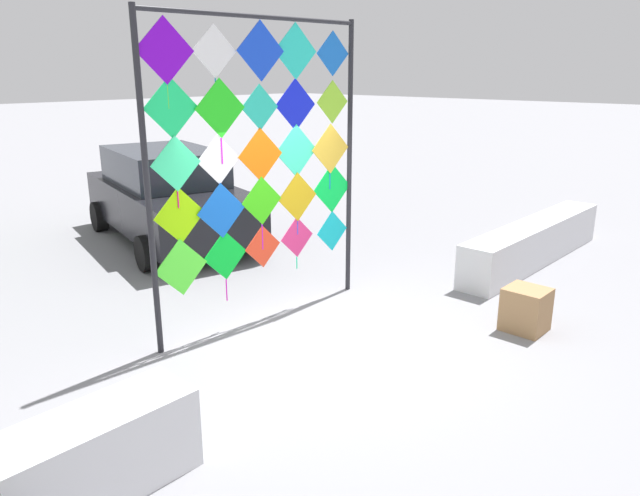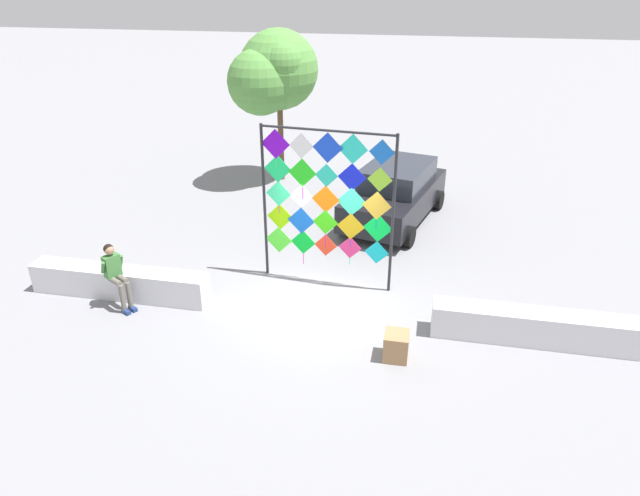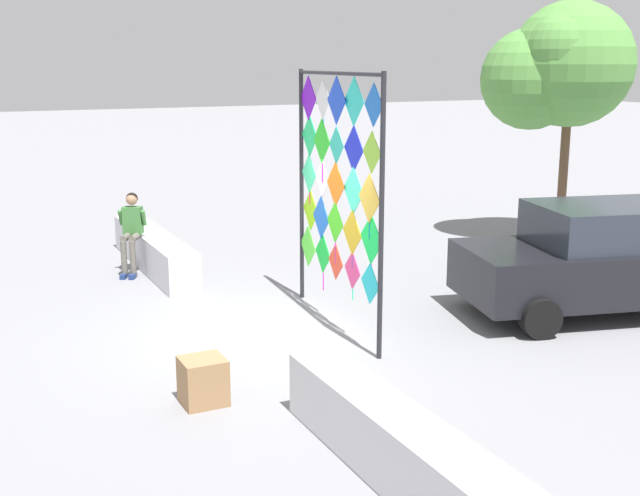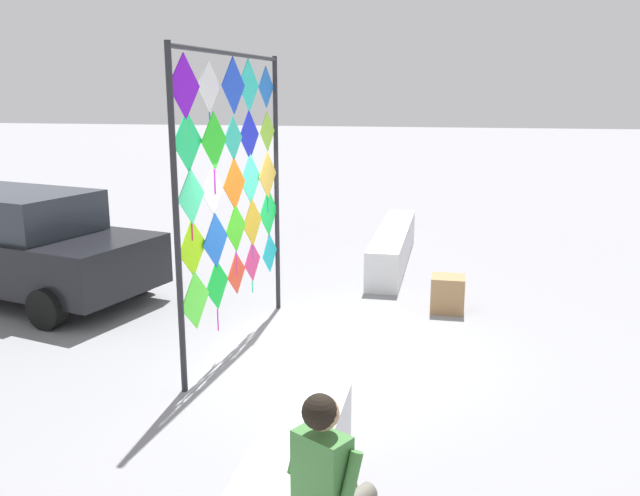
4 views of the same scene
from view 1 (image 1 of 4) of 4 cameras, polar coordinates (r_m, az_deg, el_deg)
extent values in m
plane|color=gray|center=(7.43, 1.35, -8.85)|extent=(120.00, 120.00, 0.00)
cube|color=silver|center=(10.91, 19.82, 0.53)|extent=(4.31, 0.58, 0.71)
cylinder|color=#232328|center=(6.79, -16.19, 5.20)|extent=(0.07, 0.07, 3.86)
cylinder|color=#232328|center=(8.62, 2.83, 8.15)|extent=(0.07, 0.07, 3.86)
cylinder|color=#232328|center=(7.52, -5.99, 21.20)|extent=(3.12, 0.33, 0.06)
cube|color=#4FF734|center=(7.17, -13.13, -1.81)|extent=(0.69, 0.07, 0.69)
cube|color=#09CC2D|center=(7.49, -9.05, -0.69)|extent=(0.63, 0.07, 0.63)
cylinder|color=#E516BF|center=(7.64, -8.94, -3.99)|extent=(0.02, 0.02, 0.29)
cube|color=#EF3B1F|center=(7.79, -5.50, 0.14)|extent=(0.57, 0.06, 0.57)
cube|color=#E32F74|center=(8.17, -2.22, 1.05)|extent=(0.57, 0.06, 0.57)
cylinder|color=#16E596|center=(8.28, -2.23, -1.41)|extent=(0.02, 0.02, 0.18)
cube|color=#12BFCD|center=(8.59, 1.17, 1.64)|extent=(0.59, 0.06, 0.59)
cube|color=#91E808|center=(7.05, -13.28, 3.04)|extent=(0.67, 0.07, 0.67)
cube|color=blue|center=(7.30, -9.41, 3.55)|extent=(0.68, 0.07, 0.68)
cube|color=#35D112|center=(7.63, -5.60, 4.53)|extent=(0.62, 0.07, 0.63)
cylinder|color=#BF16E5|center=(7.75, -5.54, 1.07)|extent=(0.02, 0.02, 0.34)
cube|color=gold|center=(8.03, -2.16, 4.91)|extent=(0.66, 0.07, 0.67)
cylinder|color=blue|center=(8.13, -2.18, 1.96)|extent=(0.02, 0.02, 0.19)
cube|color=#08DD44|center=(8.45, 1.16, 5.75)|extent=(0.70, 0.07, 0.70)
cylinder|color=#E516AB|center=(8.57, 1.10, 2.45)|extent=(0.02, 0.02, 0.31)
cube|color=#38EF97|center=(6.91, -13.63, 7.86)|extent=(0.63, 0.07, 0.63)
cylinder|color=#E51679|center=(6.99, -13.44, 4.53)|extent=(0.02, 0.02, 0.19)
cube|color=white|center=(7.21, -9.69, 8.34)|extent=(0.59, 0.06, 0.59)
cube|color=orange|center=(7.54, -5.72, 8.85)|extent=(0.68, 0.07, 0.68)
cylinder|color=#1695E5|center=(7.63, -5.65, 4.96)|extent=(0.02, 0.02, 0.37)
cube|color=#38E3B1|center=(7.94, -2.28, 9.28)|extent=(0.70, 0.07, 0.70)
cylinder|color=#E51653|center=(8.02, -2.28, 5.70)|extent=(0.02, 0.02, 0.31)
cube|color=gold|center=(8.32, 1.01, 9.49)|extent=(0.68, 0.07, 0.68)
cylinder|color=blue|center=(8.39, 0.95, 6.42)|extent=(0.02, 0.02, 0.22)
cube|color=#1AF175|center=(6.86, -14.07, 12.90)|extent=(0.67, 0.07, 0.67)
cube|color=#21EB1E|center=(7.15, -9.53, 13.07)|extent=(0.68, 0.07, 0.68)
cylinder|color=#E116E5|center=(7.21, -9.38, 9.16)|extent=(0.02, 0.02, 0.30)
cube|color=#27DDBB|center=(7.49, -5.79, 13.28)|extent=(0.55, 0.06, 0.56)
cylinder|color=red|center=(7.53, -5.75, 10.34)|extent=(0.02, 0.02, 0.22)
cube|color=#1120F4|center=(7.88, -2.36, 13.54)|extent=(0.66, 0.07, 0.67)
cylinder|color=yellow|center=(7.93, -2.36, 9.90)|extent=(0.02, 0.02, 0.34)
cube|color=#96E52F|center=(8.30, 1.20, 13.82)|extent=(0.57, 0.06, 0.57)
cube|color=#730AD3|center=(6.83, -14.64, 17.85)|extent=(0.70, 0.07, 0.70)
cylinder|color=#79E516|center=(6.84, -14.38, 13.86)|extent=(0.02, 0.02, 0.25)
cube|color=white|center=(7.15, -10.09, 18.09)|extent=(0.59, 0.06, 0.59)
cylinder|color=#168EE5|center=(7.16, -9.97, 15.06)|extent=(0.02, 0.02, 0.17)
cube|color=blue|center=(7.49, -5.70, 18.28)|extent=(0.70, 0.07, 0.70)
cube|color=#24DCC5|center=(7.87, -2.35, 18.33)|extent=(0.69, 0.07, 0.69)
cylinder|color=red|center=(7.88, -2.35, 14.76)|extent=(0.02, 0.02, 0.29)
cube|color=blue|center=(8.31, 1.24, 18.13)|extent=(0.58, 0.06, 0.58)
cube|color=black|center=(11.85, -14.23, 4.02)|extent=(3.01, 4.90, 0.81)
cube|color=#282D38|center=(11.87, -14.75, 7.61)|extent=(2.29, 2.90, 0.65)
cylinder|color=black|center=(10.92, -6.52, 1.18)|extent=(0.38, 0.65, 0.61)
cylinder|color=black|center=(10.24, -16.29, -0.47)|extent=(0.38, 0.65, 0.61)
cylinder|color=black|center=(13.69, -12.44, 4.05)|extent=(0.38, 0.65, 0.61)
cylinder|color=black|center=(13.14, -20.39, 2.87)|extent=(0.38, 0.65, 0.61)
cube|color=#9E754C|center=(8.04, 19.11, -5.58)|extent=(0.48, 0.51, 0.56)
camera|label=2|loc=(10.56, 91.04, 21.82)|focal=31.97mm
camera|label=3|loc=(15.60, 43.68, 15.09)|focal=45.18mm
camera|label=4|loc=(4.19, -96.00, 0.06)|focal=37.16mm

